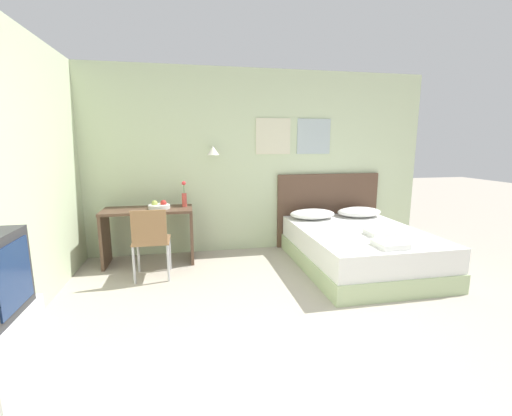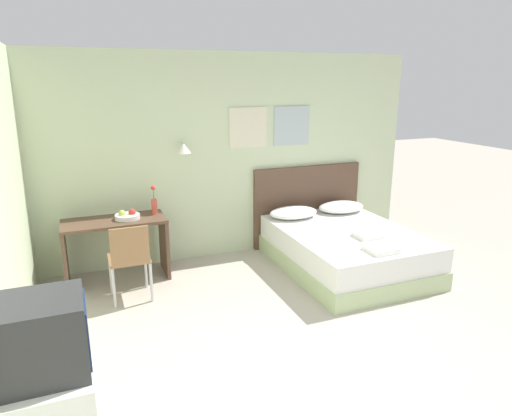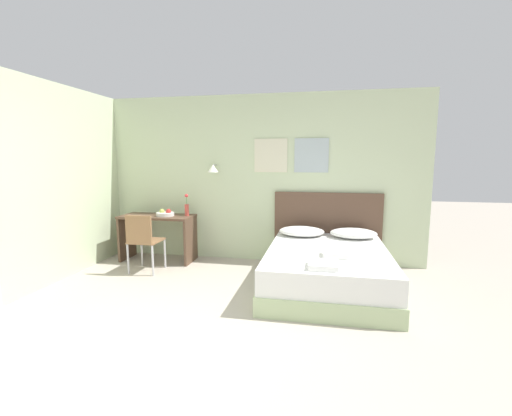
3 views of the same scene
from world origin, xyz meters
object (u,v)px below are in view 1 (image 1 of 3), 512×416
pillow_left (312,214)px  flower_vase (184,197)px  folded_towel_mid_bed (390,244)px  headboard (328,210)px  desk_chair (151,238)px  fruit_bowl (159,206)px  pillow_right (359,212)px  folded_towel_near_foot (379,233)px  bed (359,248)px  desk (149,225)px

pillow_left → flower_vase: (-1.84, 0.06, 0.30)m
folded_towel_mid_bed → flower_vase: (-2.16, 1.55, 0.34)m
headboard → desk_chair: headboard is taller
fruit_bowl → flower_vase: size_ratio=0.81×
pillow_left → pillow_right: bearing=0.0°
headboard → pillow_left: (-0.37, -0.31, 0.01)m
folded_towel_near_foot → folded_towel_mid_bed: same height
pillow_right → flower_vase: 2.60m
bed → pillow_left: bearing=117.0°
desk_chair → pillow_left: bearing=15.8°
fruit_bowl → bed: bearing=-15.4°
desk → desk_chair: (0.08, -0.62, -0.00)m
bed → pillow_left: pillow_left is taller
fruit_bowl → desk: bearing=172.4°
desk_chair → pillow_right: bearing=12.0°
folded_towel_mid_bed → desk_chair: bearing=161.5°
bed → pillow_left: 0.89m
desk → flower_vase: 0.61m
folded_towel_mid_bed → desk_chair: 2.69m
pillow_left → flower_vase: bearing=178.1°
folded_towel_near_foot → pillow_left: bearing=114.0°
pillow_left → desk_chair: bearing=-164.2°
pillow_right → flower_vase: flower_vase is taller
bed → desk_chair: desk_chair is taller
headboard → folded_towel_near_foot: headboard is taller
folded_towel_mid_bed → flower_vase: 2.68m
bed → desk: size_ratio=1.74×
bed → folded_towel_near_foot: bearing=-73.7°
fruit_bowl → flower_vase: 0.36m
headboard → folded_towel_mid_bed: 1.80m
folded_towel_mid_bed → flower_vase: size_ratio=0.87×
pillow_left → flower_vase: 1.86m
pillow_left → flower_vase: flower_vase is taller
bed → fruit_bowl: bearing=164.6°
folded_towel_near_foot → desk_chair: 2.73m
pillow_right → fruit_bowl: size_ratio=2.36×
desk → desk_chair: bearing=-82.3°
headboard → pillow_right: size_ratio=2.46×
bed → pillow_right: pillow_right is taller
pillow_right → desk_chair: size_ratio=0.77×
folded_towel_mid_bed → folded_towel_near_foot: bearing=72.4°
desk → fruit_bowl: bearing=-7.6°
folded_towel_near_foot → desk: bearing=159.8°
folded_towel_near_foot → flower_vase: 2.57m
folded_towel_mid_bed → desk_chair: (-2.55, 0.85, -0.02)m
bed → folded_towel_mid_bed: (-0.05, -0.75, 0.29)m
bed → headboard: (0.00, 1.04, 0.32)m
bed → headboard: 1.09m
desk_chair → fruit_bowl: (0.07, 0.60, 0.27)m
pillow_right → folded_towel_mid_bed: (-0.43, -1.49, -0.04)m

